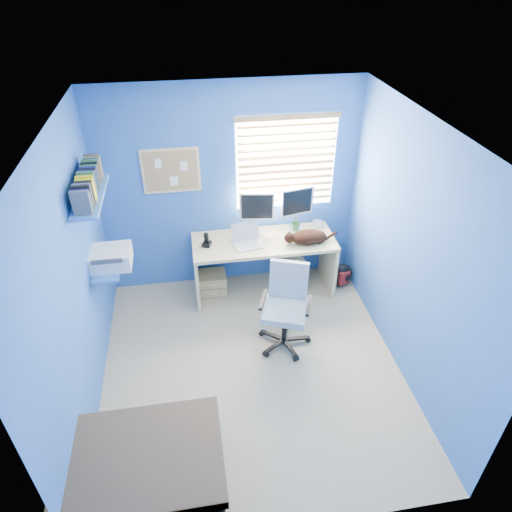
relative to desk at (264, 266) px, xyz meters
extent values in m
cube|color=#A29B85|center=(-0.34, -1.26, -0.37)|extent=(3.00, 3.20, 0.00)
cube|color=white|center=(-0.34, -1.26, 2.13)|extent=(3.00, 3.20, 0.00)
cube|color=#325FB7|center=(-0.34, 0.34, 0.88)|extent=(3.00, 0.01, 2.50)
cube|color=#325FB7|center=(-0.34, -2.86, 0.88)|extent=(3.00, 0.01, 2.50)
cube|color=#325FB7|center=(-1.84, -1.26, 0.88)|extent=(0.01, 3.20, 2.50)
cube|color=#325FB7|center=(1.16, -1.26, 0.88)|extent=(0.01, 3.20, 2.50)
cube|color=#CFB776|center=(0.00, 0.00, 0.00)|extent=(1.68, 0.65, 0.74)
cube|color=silver|center=(-0.19, -0.08, 0.48)|extent=(0.37, 0.31, 0.22)
cube|color=silver|center=(-0.06, 0.18, 0.64)|extent=(0.41, 0.18, 0.54)
cube|color=silver|center=(0.43, 0.22, 0.64)|extent=(0.42, 0.20, 0.54)
cube|color=black|center=(-0.67, 0.00, 0.45)|extent=(0.12, 0.13, 0.17)
imported|color=#326C3A|center=(0.42, 0.16, 0.42)|extent=(0.10, 0.09, 0.10)
cylinder|color=silver|center=(0.70, 0.21, 0.41)|extent=(0.13, 0.13, 0.07)
ellipsoid|color=black|center=(0.50, -0.13, 0.45)|extent=(0.43, 0.23, 0.15)
cube|color=beige|center=(0.38, 0.06, -0.14)|extent=(0.26, 0.46, 0.45)
cube|color=tan|center=(-0.64, 0.08, -0.23)|extent=(0.35, 0.28, 0.27)
cube|color=yellow|center=(0.24, -0.14, -0.25)|extent=(0.03, 0.17, 0.24)
ellipsoid|color=black|center=(1.01, -0.04, -0.22)|extent=(0.31, 0.27, 0.30)
cube|color=brown|center=(-1.35, -2.43, -0.09)|extent=(1.16, 0.82, 0.56)
cylinder|color=black|center=(0.06, -0.96, -0.34)|extent=(0.70, 0.70, 0.06)
cylinder|color=black|center=(0.06, -0.96, -0.12)|extent=(0.06, 0.06, 0.37)
cube|color=#9AB1BC|center=(0.06, -0.96, 0.10)|extent=(0.57, 0.57, 0.08)
cube|color=#9AB1BC|center=(0.13, -0.76, 0.35)|extent=(0.40, 0.20, 0.42)
cube|color=white|center=(0.31, 0.33, 1.18)|extent=(1.15, 0.01, 1.10)
cube|color=#AF8351|center=(0.31, 0.30, 1.18)|extent=(1.10, 0.03, 1.00)
cube|color=#CFB776|center=(-0.99, 0.33, 1.18)|extent=(0.64, 0.02, 0.52)
cube|color=tan|center=(-0.99, 0.32, 1.18)|extent=(0.58, 0.01, 0.46)
cube|color=#3B72C9|center=(-1.70, -0.51, 0.55)|extent=(0.26, 0.55, 0.03)
cube|color=silver|center=(-1.66, -0.51, 0.65)|extent=(0.42, 0.34, 0.18)
cube|color=#3B72C9|center=(-1.71, -0.51, 1.35)|extent=(0.24, 0.90, 0.03)
cube|color=navy|center=(-1.72, -0.51, 1.48)|extent=(0.15, 0.80, 0.22)
camera|label=1|loc=(-0.82, -4.44, 3.26)|focal=32.00mm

